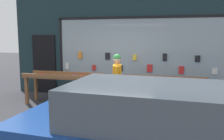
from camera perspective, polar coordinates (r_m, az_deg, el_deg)
name	(u,v)px	position (r m, az deg, el deg)	size (l,w,h in m)	color
ground_plane	(99,119)	(6.41, -2.94, -11.11)	(40.00, 40.00, 0.00)	#2D2D33
shopfront_facade	(122,43)	(8.36, 2.25, 6.23)	(7.82, 0.29, 3.73)	#192D33
display_table_left	(64,79)	(7.72, -10.94, -2.08)	(2.45, 0.75, 0.96)	brown
display_table_right	(163,84)	(6.95, 11.47, -3.23)	(2.45, 0.75, 0.95)	brown
person_browsing	(117,80)	(6.56, 1.18, -2.23)	(0.31, 0.63, 1.61)	#4C382D
small_dog	(103,105)	(6.56, -2.11, -7.96)	(0.34, 0.54, 0.43)	white
parked_car	(149,131)	(3.70, 8.43, -13.59)	(4.16, 2.01, 1.41)	navy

